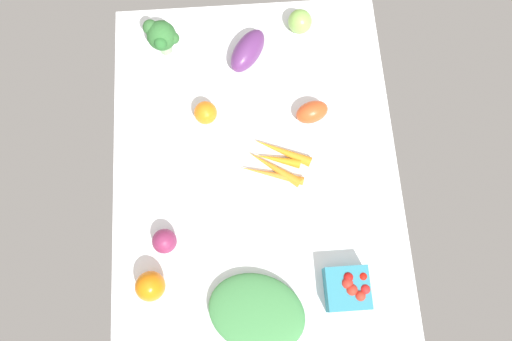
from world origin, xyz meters
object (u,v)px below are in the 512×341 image
red_onion_near_basket (164,241)px  eggplant (247,51)px  broccoli_head (161,36)px  berry_basket (348,288)px  heirloom_tomato_green (300,22)px  carrot_bunch (276,162)px  bell_pepper_orange (150,286)px  heirloom_tomato_orange (206,113)px  roma_tomato (312,112)px  leafy_greens_clump (257,313)px

red_onion_near_basket → eggplant: eggplant is taller
broccoli_head → eggplant: broccoli_head is taller
berry_basket → heirloom_tomato_green: size_ratio=1.53×
carrot_bunch → bell_pepper_orange: bell_pepper_orange is taller
heirloom_tomato_orange → roma_tomato: bearing=-93.3°
leafy_greens_clump → red_onion_near_basket: red_onion_near_basket is taller
berry_basket → roma_tomato: 46.90cm
eggplant → leafy_greens_clump: bearing=32.7°
heirloom_tomato_green → red_onion_near_basket: 71.84cm
carrot_bunch → berry_basket: 36.87cm
heirloom_tomato_orange → roma_tomato: 28.78cm
leafy_greens_clump → heirloom_tomato_orange: heirloom_tomato_orange is taller
leafy_greens_clump → heirloom_tomato_green: size_ratio=3.49×
carrot_bunch → berry_basket: bearing=-156.2°
leafy_greens_clump → heirloom_tomato_orange: 53.55cm
carrot_bunch → red_onion_near_basket: size_ratio=3.29×
berry_basket → carrot_bunch: bearing=23.8°
bell_pepper_orange → heirloom_tomato_green: bearing=-31.3°
berry_basket → roma_tomato: bearing=5.0°
berry_basket → heirloom_tomato_orange: size_ratio=1.68×
broccoli_head → bell_pepper_orange: 66.53cm
heirloom_tomato_green → eggplant: eggplant is taller
carrot_bunch → berry_basket: size_ratio=1.94×
eggplant → berry_basket: bearing=51.6°
carrot_bunch → broccoli_head: (36.29, 28.78, 6.28)cm
berry_basket → bell_pepper_orange: bell_pepper_orange is taller
leafy_greens_clump → broccoli_head: bearing=15.9°
berry_basket → red_onion_near_basket: (14.46, 44.41, -0.13)cm
roma_tomato → bell_pepper_orange: bell_pepper_orange is taller
red_onion_near_basket → eggplant: 56.87cm
berry_basket → broccoli_head: (69.97, 43.64, 4.32)cm
leafy_greens_clump → roma_tomato: roma_tomato is taller
carrot_bunch → red_onion_near_basket: (-19.22, 29.56, 1.83)cm
heirloom_tomato_green → broccoli_head: (-4.46, 38.78, 4.13)cm
roma_tomato → heirloom_tomato_orange: bearing=-19.6°
broccoli_head → red_onion_near_basket: 55.69cm
red_onion_near_basket → roma_tomato: (32.25, -40.31, -0.21)cm
roma_tomato → broccoli_head: bearing=-46.8°
leafy_greens_clump → eggplant: (70.25, -2.03, 1.36)cm
heirloom_tomato_orange → heirloom_tomato_green: bearing=-47.0°
carrot_bunch → heirloom_tomato_green: 42.01cm
leafy_greens_clump → bell_pepper_orange: bearing=72.7°
leafy_greens_clump → roma_tomato: 54.15cm
eggplant → red_onion_near_basket: bearing=9.5°
carrot_bunch → heirloom_tomato_green: size_ratio=2.98×
heirloom_tomato_orange → broccoli_head: (21.62, 10.80, 4.42)cm
heirloom_tomato_orange → leafy_greens_clump: bearing=-168.9°
heirloom_tomato_orange → roma_tomato: heirloom_tomato_orange is taller
berry_basket → eggplant: size_ratio=0.73×
leafy_greens_clump → eggplant: bearing=-1.7°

